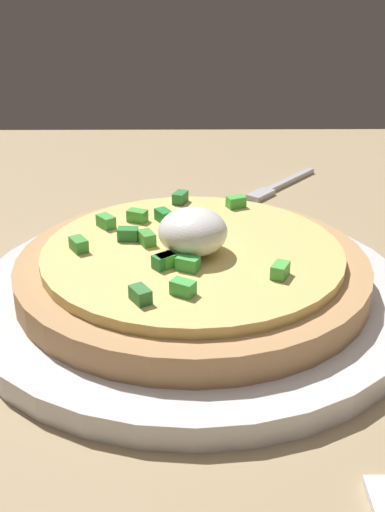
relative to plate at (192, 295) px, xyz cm
name	(u,v)px	position (x,y,z in cm)	size (l,w,h in cm)	color
plate	(192,295)	(0.00, 0.00, 0.00)	(27.59, 27.59, 1.47)	silver
pizza	(192,266)	(0.02, -0.02, 2.03)	(22.04, 22.04, 5.28)	tan
fork	(278,186)	(-21.90, 8.22, -0.48)	(8.77, 7.50, 0.50)	#B7B7BC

